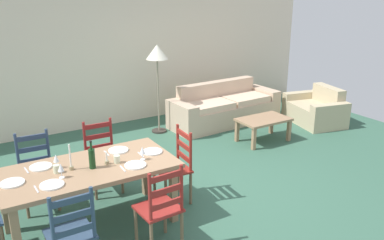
{
  "coord_description": "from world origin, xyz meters",
  "views": [
    {
      "loc": [
        -2.6,
        -4.24,
        2.65
      ],
      "look_at": [
        0.38,
        0.66,
        0.75
      ],
      "focal_mm": 38.33,
      "sensor_mm": 36.0,
      "label": 1
    }
  ],
  "objects_px": {
    "dining_table": "(89,174)",
    "dining_chair_near_right": "(161,208)",
    "dining_chair_far_left": "(37,171)",
    "wine_glass_far_left": "(56,159)",
    "coffee_table": "(264,122)",
    "dining_chair_head_east": "(176,166)",
    "coffee_cup_secondary": "(56,169)",
    "wine_glass_near_right": "(142,151)",
    "couch": "(223,108)",
    "dining_chair_near_left": "(71,234)",
    "wine_glass_near_left": "(61,168)",
    "standing_lamp": "(157,57)",
    "wine_bottle": "(92,158)",
    "coffee_cup_primary": "(117,159)",
    "armchair_upholstered": "(317,110)",
    "dining_chair_far_right": "(102,157)"
  },
  "relations": [
    {
      "from": "wine_glass_near_left",
      "to": "coffee_cup_primary",
      "type": "bearing_deg",
      "value": 4.92
    },
    {
      "from": "wine_glass_near_right",
      "to": "couch",
      "type": "xyz_separation_m",
      "value": [
        2.87,
        2.42,
        -0.57
      ]
    },
    {
      "from": "dining_chair_near_left",
      "to": "armchair_upholstered",
      "type": "relative_size",
      "value": 0.74
    },
    {
      "from": "dining_table",
      "to": "dining_chair_near_right",
      "type": "bearing_deg",
      "value": -58.23
    },
    {
      "from": "dining_chair_near_left",
      "to": "coffee_cup_primary",
      "type": "bearing_deg",
      "value": 43.43
    },
    {
      "from": "dining_chair_head_east",
      "to": "coffee_table",
      "type": "bearing_deg",
      "value": 23.8
    },
    {
      "from": "wine_bottle",
      "to": "wine_glass_far_left",
      "type": "xyz_separation_m",
      "value": [
        -0.33,
        0.2,
        -0.01
      ]
    },
    {
      "from": "coffee_table",
      "to": "dining_chair_near_right",
      "type": "bearing_deg",
      "value": -148.19
    },
    {
      "from": "dining_chair_near_right",
      "to": "coffee_table",
      "type": "height_order",
      "value": "dining_chair_near_right"
    },
    {
      "from": "standing_lamp",
      "to": "wine_bottle",
      "type": "bearing_deg",
      "value": -129.47
    },
    {
      "from": "wine_glass_near_right",
      "to": "armchair_upholstered",
      "type": "distance_m",
      "value": 4.75
    },
    {
      "from": "wine_glass_far_left",
      "to": "dining_chair_near_left",
      "type": "bearing_deg",
      "value": -97.74
    },
    {
      "from": "coffee_cup_primary",
      "to": "coffee_table",
      "type": "relative_size",
      "value": 0.1
    },
    {
      "from": "dining_chair_far_right",
      "to": "standing_lamp",
      "type": "bearing_deg",
      "value": 44.75
    },
    {
      "from": "coffee_table",
      "to": "standing_lamp",
      "type": "bearing_deg",
      "value": 133.93
    },
    {
      "from": "dining_chair_head_east",
      "to": "coffee_cup_secondary",
      "type": "xyz_separation_m",
      "value": [
        -1.45,
        -0.01,
        0.32
      ]
    },
    {
      "from": "dining_chair_near_right",
      "to": "dining_chair_far_right",
      "type": "height_order",
      "value": "same"
    },
    {
      "from": "wine_bottle",
      "to": "dining_chair_near_right",
      "type": "bearing_deg",
      "value": -57.86
    },
    {
      "from": "dining_chair_near_right",
      "to": "coffee_cup_secondary",
      "type": "distance_m",
      "value": 1.19
    },
    {
      "from": "couch",
      "to": "coffee_table",
      "type": "distance_m",
      "value": 1.22
    },
    {
      "from": "dining_chair_far_right",
      "to": "couch",
      "type": "xyz_separation_m",
      "value": [
        3.04,
        1.49,
        -0.19
      ]
    },
    {
      "from": "coffee_cup_primary",
      "to": "couch",
      "type": "height_order",
      "value": "coffee_cup_primary"
    },
    {
      "from": "dining_chair_near_left",
      "to": "dining_chair_far_right",
      "type": "height_order",
      "value": "same"
    },
    {
      "from": "wine_glass_near_right",
      "to": "couch",
      "type": "bearing_deg",
      "value": 40.19
    },
    {
      "from": "dining_chair_near_left",
      "to": "wine_glass_far_left",
      "type": "bearing_deg",
      "value": 82.26
    },
    {
      "from": "dining_chair_far_left",
      "to": "wine_glass_far_left",
      "type": "height_order",
      "value": "dining_chair_far_left"
    },
    {
      "from": "wine_glass_near_right",
      "to": "coffee_table",
      "type": "distance_m",
      "value": 3.15
    },
    {
      "from": "wine_glass_near_left",
      "to": "armchair_upholstered",
      "type": "xyz_separation_m",
      "value": [
        5.4,
        1.43,
        -0.61
      ]
    },
    {
      "from": "wine_glass_near_right",
      "to": "standing_lamp",
      "type": "bearing_deg",
      "value": 59.75
    },
    {
      "from": "dining_chair_far_left",
      "to": "dining_chair_far_right",
      "type": "relative_size",
      "value": 1.0
    },
    {
      "from": "dining_chair_far_right",
      "to": "dining_chair_head_east",
      "type": "bearing_deg",
      "value": -47.57
    },
    {
      "from": "dining_chair_far_left",
      "to": "wine_bottle",
      "type": "height_order",
      "value": "wine_bottle"
    },
    {
      "from": "dining_chair_head_east",
      "to": "coffee_table",
      "type": "xyz_separation_m",
      "value": [
        2.34,
        1.03,
        -0.12
      ]
    },
    {
      "from": "wine_glass_far_left",
      "to": "coffee_cup_primary",
      "type": "relative_size",
      "value": 1.79
    },
    {
      "from": "coffee_cup_primary",
      "to": "coffee_cup_secondary",
      "type": "xyz_separation_m",
      "value": [
        -0.64,
        0.09,
        0.0
      ]
    },
    {
      "from": "dining_chair_far_right",
      "to": "dining_table",
      "type": "bearing_deg",
      "value": -117.96
    },
    {
      "from": "dining_chair_near_right",
      "to": "standing_lamp",
      "type": "distance_m",
      "value": 3.75
    },
    {
      "from": "dining_table",
      "to": "dining_chair_far_left",
      "type": "height_order",
      "value": "dining_chair_far_left"
    },
    {
      "from": "dining_chair_head_east",
      "to": "wine_bottle",
      "type": "distance_m",
      "value": 1.16
    },
    {
      "from": "dining_chair_near_left",
      "to": "wine_glass_near_left",
      "type": "bearing_deg",
      "value": 80.52
    },
    {
      "from": "wine_glass_near_right",
      "to": "armchair_upholstered",
      "type": "xyz_separation_m",
      "value": [
        4.49,
        1.44,
        -0.61
      ]
    },
    {
      "from": "dining_table",
      "to": "dining_chair_near_left",
      "type": "bearing_deg",
      "value": -119.2
    },
    {
      "from": "dining_chair_near_left",
      "to": "armchair_upholstered",
      "type": "xyz_separation_m",
      "value": [
        5.5,
        2.07,
        -0.23
      ]
    },
    {
      "from": "coffee_table",
      "to": "dining_table",
      "type": "bearing_deg",
      "value": -162.86
    },
    {
      "from": "wine_glass_near_left",
      "to": "wine_glass_near_right",
      "type": "height_order",
      "value": "same"
    },
    {
      "from": "couch",
      "to": "coffee_table",
      "type": "relative_size",
      "value": 2.57
    },
    {
      "from": "dining_chair_far_left",
      "to": "wine_glass_far_left",
      "type": "relative_size",
      "value": 5.96
    },
    {
      "from": "dining_chair_head_east",
      "to": "dining_chair_far_left",
      "type": "bearing_deg",
      "value": 153.77
    },
    {
      "from": "wine_glass_far_left",
      "to": "coffee_cup_secondary",
      "type": "bearing_deg",
      "value": -104.44
    },
    {
      "from": "wine_glass_far_left",
      "to": "coffee_cup_primary",
      "type": "bearing_deg",
      "value": -19.36
    }
  ]
}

